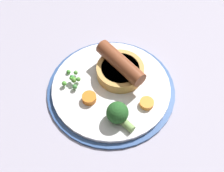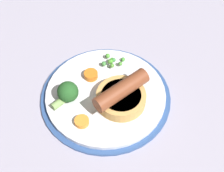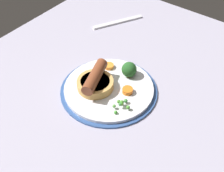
# 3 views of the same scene
# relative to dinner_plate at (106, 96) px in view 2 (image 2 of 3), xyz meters

# --- Properties ---
(dining_table) EXTENTS (1.10, 0.80, 0.03)m
(dining_table) POSITION_rel_dinner_plate_xyz_m (0.05, -0.02, -0.02)
(dining_table) COLOR #9E99AD
(dining_table) RESTS_ON ground
(dinner_plate) EXTENTS (0.25, 0.25, 0.01)m
(dinner_plate) POSITION_rel_dinner_plate_xyz_m (0.00, 0.00, 0.00)
(dinner_plate) COLOR #2D4C84
(dinner_plate) RESTS_ON dining_table
(sausage_pudding) EXTENTS (0.12, 0.09, 0.05)m
(sausage_pudding) POSITION_rel_dinner_plate_xyz_m (0.02, -0.03, 0.03)
(sausage_pudding) COLOR tan
(sausage_pudding) RESTS_ON dinner_plate
(pea_pile) EXTENTS (0.05, 0.04, 0.02)m
(pea_pile) POSITION_rel_dinner_plate_xyz_m (0.04, 0.07, 0.02)
(pea_pile) COLOR #3C8D38
(pea_pile) RESTS_ON dinner_plate
(broccoli_floret_near) EXTENTS (0.06, 0.04, 0.04)m
(broccoli_floret_near) POSITION_rel_dinner_plate_xyz_m (-0.07, 0.01, 0.03)
(broccoli_floret_near) COLOR #235623
(broccoli_floret_near) RESTS_ON dinner_plate
(carrot_slice_0) EXTENTS (0.04, 0.04, 0.01)m
(carrot_slice_0) POSITION_rel_dinner_plate_xyz_m (-0.06, -0.05, 0.01)
(carrot_slice_0) COLOR orange
(carrot_slice_0) RESTS_ON dinner_plate
(carrot_slice_3) EXTENTS (0.03, 0.03, 0.01)m
(carrot_slice_3) POSITION_rel_dinner_plate_xyz_m (-0.01, 0.05, 0.01)
(carrot_slice_3) COLOR orange
(carrot_slice_3) RESTS_ON dinner_plate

